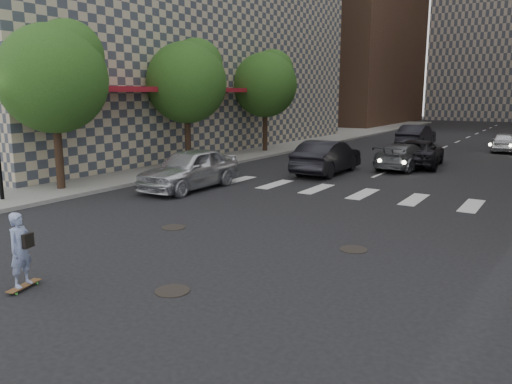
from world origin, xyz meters
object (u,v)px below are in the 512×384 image
at_px(tree_a, 56,74).
at_px(traffic_car_b, 404,156).
at_px(traffic_car_d, 504,142).
at_px(traffic_car_c, 418,153).
at_px(traffic_car_e, 416,136).
at_px(tree_b, 189,79).
at_px(traffic_car_a, 327,157).
at_px(tree_c, 267,82).
at_px(silver_sedan, 190,169).
at_px(skateboarder, 21,250).

xyz_separation_m(tree_a, traffic_car_b, (9.95, 13.34, -3.97)).
bearing_deg(traffic_car_d, traffic_car_c, 67.73).
bearing_deg(traffic_car_e, tree_b, 66.64).
distance_m(tree_a, traffic_car_b, 17.12).
bearing_deg(traffic_car_d, traffic_car_a, 62.66).
distance_m(tree_c, silver_sedan, 14.00).
relative_size(tree_c, skateboarder, 4.13).
distance_m(traffic_car_b, traffic_car_d, 12.05).
bearing_deg(traffic_car_e, tree_c, 50.73).
xyz_separation_m(tree_a, traffic_car_e, (7.55, 25.08, -3.83)).
relative_size(tree_a, traffic_car_d, 1.68).
xyz_separation_m(traffic_car_c, traffic_car_d, (3.23, 10.00, -0.05)).
xyz_separation_m(traffic_car_b, traffic_car_c, (0.29, 1.52, 0.04)).
distance_m(silver_sedan, traffic_car_d, 23.75).
height_order(silver_sedan, traffic_car_b, silver_sedan).
bearing_deg(skateboarder, tree_b, 103.54).
bearing_deg(traffic_car_c, traffic_car_e, -81.63).
bearing_deg(traffic_car_e, silver_sedan, 81.20).
bearing_deg(traffic_car_a, traffic_car_b, -129.90).
bearing_deg(traffic_car_b, tree_a, 59.53).
bearing_deg(traffic_car_b, traffic_car_e, -72.19).
bearing_deg(tree_b, traffic_car_e, 66.14).
bearing_deg(traffic_car_a, traffic_car_d, -113.72).
bearing_deg(traffic_car_d, tree_c, 28.97).
bearing_deg(tree_b, traffic_car_b, 28.23).
bearing_deg(tree_a, traffic_car_c, 55.41).
height_order(tree_c, traffic_car_a, tree_c).
bearing_deg(traffic_car_c, tree_b, 27.40).
relative_size(silver_sedan, traffic_car_c, 0.96).
bearing_deg(tree_a, traffic_car_b, 53.28).
relative_size(silver_sedan, traffic_car_b, 1.06).
bearing_deg(traffic_car_b, tree_c, -8.69).
bearing_deg(traffic_car_c, traffic_car_d, -114.33).
distance_m(traffic_car_b, traffic_car_c, 1.55).
relative_size(tree_b, traffic_car_e, 1.33).
relative_size(traffic_car_b, traffic_car_c, 0.90).
distance_m(tree_a, traffic_car_d, 28.56).
height_order(tree_a, traffic_car_a, tree_a).
xyz_separation_m(tree_c, skateboarder, (8.03, -23.14, -3.81)).
xyz_separation_m(tree_a, tree_c, (0.00, 16.00, 0.00)).
height_order(tree_a, traffic_car_c, tree_a).
bearing_deg(skateboarder, traffic_car_d, 65.93).
height_order(traffic_car_c, traffic_car_e, traffic_car_e).
bearing_deg(silver_sedan, traffic_car_b, 60.02).
relative_size(tree_c, silver_sedan, 1.33).
height_order(silver_sedan, traffic_car_e, silver_sedan).
height_order(silver_sedan, traffic_car_a, silver_sedan).
xyz_separation_m(skateboarder, traffic_car_c, (2.22, 22.00, -0.12)).
xyz_separation_m(tree_b, silver_sedan, (3.95, -4.89, -3.80)).
height_order(traffic_car_b, traffic_car_d, traffic_car_b).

